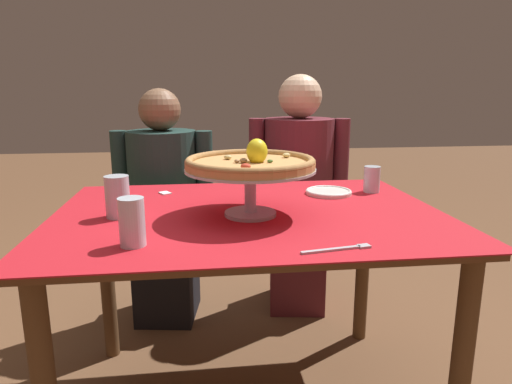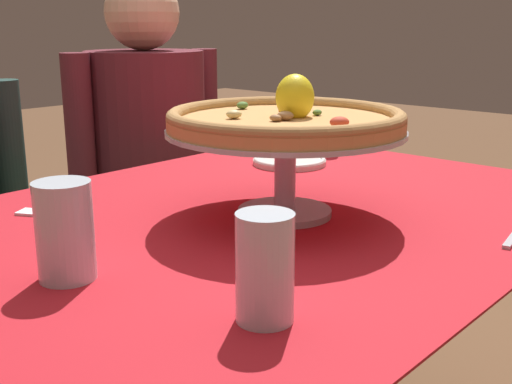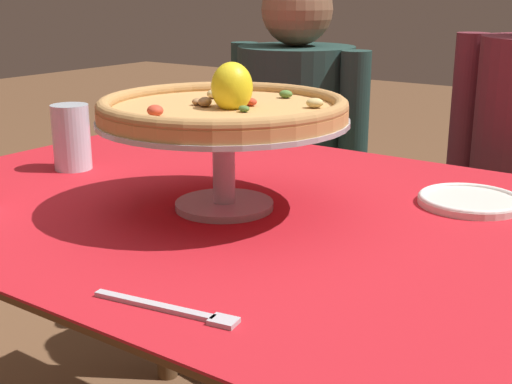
% 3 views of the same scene
% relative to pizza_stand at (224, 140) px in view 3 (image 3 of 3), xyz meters
% --- Properties ---
extents(dining_table, '(1.29, 0.95, 0.74)m').
position_rel_pizza_stand_xyz_m(dining_table, '(-0.00, 0.05, -0.22)').
color(dining_table, brown).
rests_on(dining_table, ground).
extents(pizza_stand, '(0.42, 0.42, 0.16)m').
position_rel_pizza_stand_xyz_m(pizza_stand, '(0.00, 0.00, 0.00)').
color(pizza_stand, '#B7B7C1').
rests_on(pizza_stand, dining_table).
extents(pizza, '(0.41, 0.41, 0.09)m').
position_rel_pizza_stand_xyz_m(pizza, '(0.00, -0.00, 0.06)').
color(pizza, tan).
rests_on(pizza, pizza_stand).
extents(water_glass_side_left, '(0.08, 0.08, 0.14)m').
position_rel_pizza_stand_xyz_m(water_glass_side_left, '(-0.42, 0.03, -0.06)').
color(water_glass_side_left, silver).
rests_on(water_glass_side_left, dining_table).
extents(side_plate, '(0.18, 0.18, 0.02)m').
position_rel_pizza_stand_xyz_m(side_plate, '(0.34, 0.26, -0.11)').
color(side_plate, silver).
rests_on(side_plate, dining_table).
extents(dinner_fork, '(0.19, 0.05, 0.01)m').
position_rel_pizza_stand_xyz_m(dinner_fork, '(0.19, -0.35, -0.12)').
color(dinner_fork, '#B7B7C1').
rests_on(dinner_fork, dining_table).
extents(sugar_packet, '(0.06, 0.06, 0.00)m').
position_rel_pizza_stand_xyz_m(sugar_packet, '(-0.30, 0.35, -0.12)').
color(sugar_packet, white).
rests_on(sugar_packet, dining_table).
extents(diner_left, '(0.49, 0.38, 1.15)m').
position_rel_pizza_stand_xyz_m(diner_left, '(-0.34, 0.77, -0.31)').
color(diner_left, black).
rests_on(diner_left, ground).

